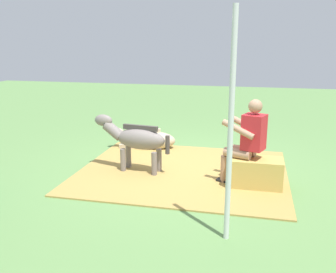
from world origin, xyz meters
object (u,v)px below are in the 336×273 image
(hay_bale, at_px, (255,173))
(person_seated, at_px, (246,139))
(pony_lying, at_px, (148,140))
(pony_standing, at_px, (136,139))
(tent_pole_left, at_px, (231,130))

(hay_bale, relative_size, person_seated, 0.60)
(person_seated, xyz_separation_m, pony_lying, (1.95, -1.56, -0.53))
(hay_bale, distance_m, pony_standing, 1.98)
(person_seated, bearing_deg, tent_pole_left, 85.39)
(pony_lying, bearing_deg, person_seated, 141.29)
(hay_bale, relative_size, tent_pole_left, 0.32)
(person_seated, bearing_deg, pony_standing, -6.80)
(hay_bale, distance_m, pony_lying, 2.64)
(hay_bale, height_order, tent_pole_left, tent_pole_left)
(pony_lying, relative_size, tent_pole_left, 0.55)
(hay_bale, xyz_separation_m, pony_lying, (2.10, -1.60, -0.03))
(hay_bale, bearing_deg, pony_lying, -37.26)
(pony_standing, xyz_separation_m, pony_lying, (0.17, -1.35, -0.37))
(tent_pole_left, bearing_deg, pony_lying, -60.61)
(person_seated, distance_m, pony_lying, 2.55)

